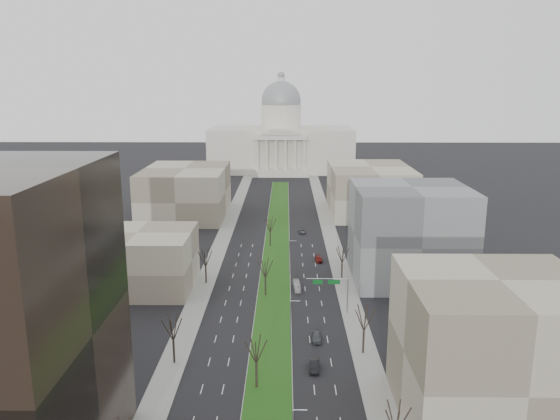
# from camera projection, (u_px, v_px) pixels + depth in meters

# --- Properties ---
(ground) EXTENTS (600.00, 600.00, 0.00)m
(ground) POSITION_uv_depth(u_px,v_px,m) (277.00, 246.00, 167.83)
(ground) COLOR black
(ground) RESTS_ON ground
(median) EXTENTS (8.00, 222.03, 0.20)m
(median) POSITION_uv_depth(u_px,v_px,m) (277.00, 247.00, 166.82)
(median) COLOR #999993
(median) RESTS_ON ground
(sidewalk_left) EXTENTS (5.00, 330.00, 0.15)m
(sidewalk_left) POSITION_uv_depth(u_px,v_px,m) (209.00, 273.00, 143.65)
(sidewalk_left) COLOR gray
(sidewalk_left) RESTS_ON ground
(sidewalk_right) EXTENTS (5.00, 330.00, 0.15)m
(sidewalk_right) POSITION_uv_depth(u_px,v_px,m) (342.00, 274.00, 143.28)
(sidewalk_right) COLOR gray
(sidewalk_right) RESTS_ON ground
(capitol) EXTENTS (80.00, 46.00, 55.00)m
(capitol) POSITION_uv_depth(u_px,v_px,m) (281.00, 142.00, 309.75)
(capitol) COLOR beige
(capitol) RESTS_ON ground
(building_beige_left) EXTENTS (26.00, 22.00, 14.00)m
(building_beige_left) POSITION_uv_depth(u_px,v_px,m) (139.00, 260.00, 132.50)
(building_beige_left) COLOR gray
(building_beige_left) RESTS_ON ground
(building_tan_right) EXTENTS (26.00, 24.00, 22.00)m
(building_tan_right) POSITION_uv_depth(u_px,v_px,m) (493.00, 351.00, 79.29)
(building_tan_right) COLOR gray
(building_tan_right) RESTS_ON ground
(building_grey_right) EXTENTS (28.00, 26.00, 24.00)m
(building_grey_right) POSITION_uv_depth(u_px,v_px,m) (409.00, 233.00, 137.47)
(building_grey_right) COLOR slate
(building_grey_right) RESTS_ON ground
(building_far_left) EXTENTS (30.00, 40.00, 18.00)m
(building_far_left) POSITION_uv_depth(u_px,v_px,m) (186.00, 192.00, 205.09)
(building_far_left) COLOR gray
(building_far_left) RESTS_ON ground
(building_far_right) EXTENTS (30.00, 40.00, 18.00)m
(building_far_right) POSITION_uv_depth(u_px,v_px,m) (370.00, 190.00, 209.22)
(building_far_right) COLOR gray
(building_far_right) RESTS_ON ground
(tree_left_mid) EXTENTS (5.40, 5.40, 9.72)m
(tree_left_mid) POSITION_uv_depth(u_px,v_px,m) (173.00, 327.00, 96.31)
(tree_left_mid) COLOR black
(tree_left_mid) RESTS_ON ground
(tree_left_far) EXTENTS (5.28, 5.28, 9.50)m
(tree_left_far) POSITION_uv_depth(u_px,v_px,m) (205.00, 257.00, 135.29)
(tree_left_far) COLOR black
(tree_left_far) RESTS_ON ground
(tree_right_near) EXTENTS (5.16, 5.16, 9.29)m
(tree_right_near) POSITION_uv_depth(u_px,v_px,m) (397.00, 418.00, 70.71)
(tree_right_near) COLOR black
(tree_right_near) RESTS_ON ground
(tree_right_mid) EXTENTS (5.52, 5.52, 9.94)m
(tree_right_mid) POSITION_uv_depth(u_px,v_px,m) (364.00, 318.00, 99.81)
(tree_right_mid) COLOR black
(tree_right_mid) RESTS_ON ground
(tree_right_far) EXTENTS (5.04, 5.04, 9.07)m
(tree_right_far) POSITION_uv_depth(u_px,v_px,m) (342.00, 254.00, 138.90)
(tree_right_far) COLOR black
(tree_right_far) RESTS_ON ground
(tree_median_a) EXTENTS (5.40, 5.40, 9.72)m
(tree_median_a) POSITION_uv_depth(u_px,v_px,m) (256.00, 349.00, 88.36)
(tree_median_a) COLOR black
(tree_median_a) RESTS_ON ground
(tree_median_b) EXTENTS (5.40, 5.40, 9.72)m
(tree_median_b) POSITION_uv_depth(u_px,v_px,m) (265.00, 267.00, 127.31)
(tree_median_b) COLOR black
(tree_median_b) RESTS_ON ground
(tree_median_c) EXTENTS (5.40, 5.40, 9.72)m
(tree_median_c) POSITION_uv_depth(u_px,v_px,m) (270.00, 224.00, 166.25)
(tree_median_c) COLOR black
(tree_median_c) RESTS_ON ground
(streetlamp_median_b) EXTENTS (1.90, 0.20, 9.16)m
(streetlamp_median_b) POSITION_uv_depth(u_px,v_px,m) (291.00, 322.00, 103.41)
(streetlamp_median_b) COLOR gray
(streetlamp_median_b) RESTS_ON ground
(streetlamp_median_c) EXTENTS (1.90, 0.20, 9.16)m
(streetlamp_median_c) POSITION_uv_depth(u_px,v_px,m) (290.00, 257.00, 142.35)
(streetlamp_median_c) COLOR gray
(streetlamp_median_c) RESTS_ON ground
(mast_arm_signs) EXTENTS (9.12, 0.24, 8.09)m
(mast_arm_signs) POSITION_uv_depth(u_px,v_px,m) (335.00, 287.00, 117.64)
(mast_arm_signs) COLOR gray
(mast_arm_signs) RESTS_ON ground
(car_grey_near) EXTENTS (2.02, 4.73, 1.59)m
(car_grey_near) POSITION_uv_depth(u_px,v_px,m) (317.00, 337.00, 106.32)
(car_grey_near) COLOR #43474A
(car_grey_near) RESTS_ON ground
(car_black) EXTENTS (1.97, 4.94, 1.60)m
(car_black) POSITION_uv_depth(u_px,v_px,m) (314.00, 365.00, 95.52)
(car_black) COLOR black
(car_black) RESTS_ON ground
(car_red) EXTENTS (2.03, 4.55, 1.30)m
(car_red) POSITION_uv_depth(u_px,v_px,m) (319.00, 259.00, 153.53)
(car_red) COLOR maroon
(car_red) RESTS_ON ground
(car_grey_far) EXTENTS (2.47, 4.57, 1.22)m
(car_grey_far) POSITION_uv_depth(u_px,v_px,m) (302.00, 231.00, 182.33)
(car_grey_far) COLOR #474A4F
(car_grey_far) RESTS_ON ground
(box_van) EXTENTS (1.95, 6.55, 1.80)m
(box_van) POSITION_uv_depth(u_px,v_px,m) (297.00, 286.00, 132.67)
(box_van) COLOR silver
(box_van) RESTS_ON ground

